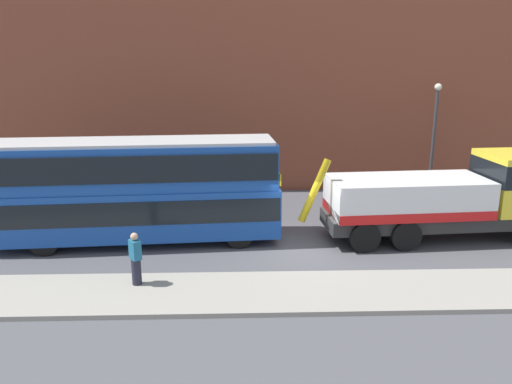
{
  "coord_description": "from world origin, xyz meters",
  "views": [
    {
      "loc": [
        -2.39,
        -18.24,
        7.08
      ],
      "look_at": [
        -1.8,
        0.57,
        2.0
      ],
      "focal_mm": 35.11,
      "sensor_mm": 36.0,
      "label": 1
    }
  ],
  "objects_px": {
    "double_decker_bus": "(136,187)",
    "pedestrian_onlooker": "(136,259)",
    "recovery_tow_truck": "(450,196)",
    "street_lamp": "(434,131)"
  },
  "relations": [
    {
      "from": "double_decker_bus",
      "to": "pedestrian_onlooker",
      "type": "bearing_deg",
      "value": -84.21
    },
    {
      "from": "recovery_tow_truck",
      "to": "pedestrian_onlooker",
      "type": "distance_m",
      "value": 12.37
    },
    {
      "from": "double_decker_bus",
      "to": "street_lamp",
      "type": "height_order",
      "value": "street_lamp"
    },
    {
      "from": "pedestrian_onlooker",
      "to": "street_lamp",
      "type": "relative_size",
      "value": 0.29
    },
    {
      "from": "double_decker_bus",
      "to": "street_lamp",
      "type": "xyz_separation_m",
      "value": [
        13.88,
        6.18,
        1.24
      ]
    },
    {
      "from": "recovery_tow_truck",
      "to": "street_lamp",
      "type": "bearing_deg",
      "value": 71.76
    },
    {
      "from": "recovery_tow_truck",
      "to": "street_lamp",
      "type": "distance_m",
      "value": 6.56
    },
    {
      "from": "double_decker_bus",
      "to": "street_lamp",
      "type": "distance_m",
      "value": 15.24
    },
    {
      "from": "pedestrian_onlooker",
      "to": "double_decker_bus",
      "type": "bearing_deg",
      "value": 63.57
    },
    {
      "from": "recovery_tow_truck",
      "to": "pedestrian_onlooker",
      "type": "relative_size",
      "value": 5.98
    }
  ]
}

